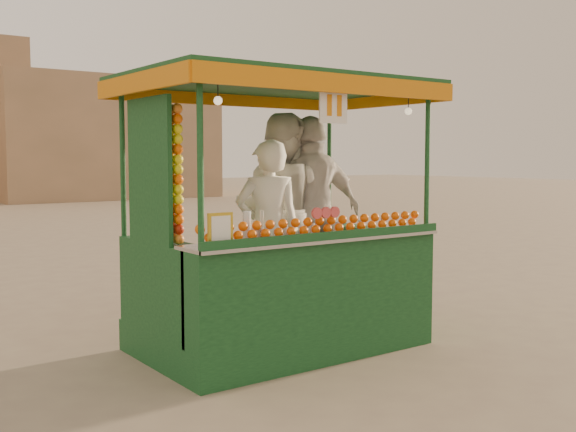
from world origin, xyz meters
TOP-DOWN VIEW (x-y plane):
  - ground at (0.00, 0.00)m, footprint 90.00×90.00m
  - building_right at (7.00, 24.00)m, footprint 9.00×6.00m
  - juice_cart at (-0.43, -0.19)m, footprint 2.64×1.71m
  - vendor_left at (-0.50, -0.11)m, footprint 0.68×0.58m
  - vendor_middle at (-0.16, 0.17)m, footprint 1.11×1.13m
  - vendor_right at (0.14, 0.06)m, footprint 1.10×0.51m

SIDE VIEW (x-z plane):
  - ground at x=0.00m, z-range 0.00..0.00m
  - juice_cart at x=-0.43m, z-range -0.42..1.98m
  - vendor_left at x=-0.50m, z-range 0.28..1.87m
  - vendor_right at x=0.14m, z-range 0.28..2.10m
  - vendor_middle at x=-0.16m, z-range 0.28..2.12m
  - building_right at x=7.00m, z-range 0.00..5.00m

